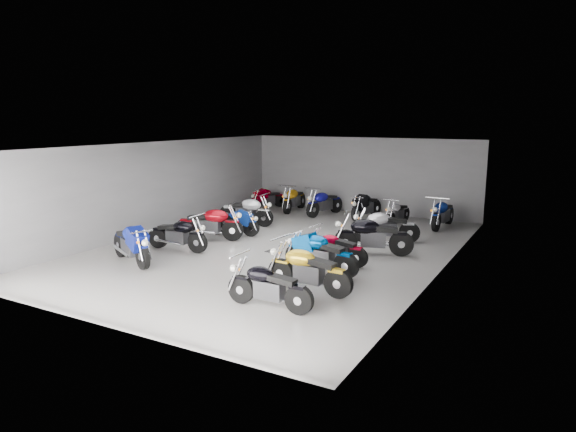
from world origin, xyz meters
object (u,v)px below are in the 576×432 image
object	(u,v)px
motorcycle_right_f	(385,226)
motorcycle_back_d	(366,206)
motorcycle_back_b	(294,199)
motorcycle_left_e	(234,223)
motorcycle_right_a	(268,286)
motorcycle_back_c	(324,203)
motorcycle_left_b	(131,244)
motorcycle_back_a	(268,198)
motorcycle_left_d	(210,224)
motorcycle_left_f	(246,211)
motorcycle_back_e	(398,212)
motorcycle_left_c	(178,234)
motorcycle_right_c	(320,254)
motorcycle_right_d	(336,248)
motorcycle_right_b	(308,270)
drain_grate	(271,251)
motorcycle_right_e	(372,236)
motorcycle_back_f	(443,214)

from	to	relation	value
motorcycle_right_f	motorcycle_back_d	xyz separation A→B (m)	(-1.96, 3.47, -0.02)
motorcycle_back_b	motorcycle_left_e	bearing A→B (deg)	88.49
motorcycle_left_e	motorcycle_back_b	bearing A→B (deg)	169.49
motorcycle_right_a	motorcycle_back_c	size ratio (longest dim) A/B	0.94
motorcycle_left_b	motorcycle_left_e	size ratio (longest dim) A/B	1.17
motorcycle_back_a	motorcycle_left_d	bearing A→B (deg)	124.92
motorcycle_left_f	motorcycle_back_e	distance (m)	5.80
motorcycle_left_d	motorcycle_left_e	size ratio (longest dim) A/B	1.18
motorcycle_left_c	motorcycle_left_d	world-z (taller)	motorcycle_left_d
motorcycle_right_c	motorcycle_back_a	world-z (taller)	motorcycle_right_c
motorcycle_right_d	motorcycle_right_a	bearing A→B (deg)	-174.08
motorcycle_left_f	motorcycle_right_b	size ratio (longest dim) A/B	1.01
motorcycle_left_d	motorcycle_back_c	bearing A→B (deg)	143.84
drain_grate	motorcycle_right_f	size ratio (longest dim) A/B	0.15
motorcycle_left_c	motorcycle_left_e	bearing A→B (deg)	168.49
motorcycle_right_e	motorcycle_back_f	bearing A→B (deg)	-30.13
motorcycle_left_d	motorcycle_left_e	bearing A→B (deg)	140.14
motorcycle_left_d	motorcycle_back_c	xyz separation A→B (m)	(1.45, 5.86, -0.03)
motorcycle_back_a	drain_grate	bearing A→B (deg)	143.65
motorcycle_left_f	motorcycle_back_e	size ratio (longest dim) A/B	1.23
motorcycle_right_c	motorcycle_back_f	xyz separation A→B (m)	(1.54, 7.30, 0.01)
drain_grate	motorcycle_right_e	xyz separation A→B (m)	(2.80, 1.16, 0.56)
motorcycle_left_c	motorcycle_right_a	distance (m)	5.68
motorcycle_left_b	motorcycle_left_d	world-z (taller)	motorcycle_left_d
motorcycle_left_b	motorcycle_right_b	distance (m)	5.42
motorcycle_left_e	motorcycle_left_f	size ratio (longest dim) A/B	0.83
motorcycle_left_b	motorcycle_right_c	bearing A→B (deg)	131.57
motorcycle_left_b	motorcycle_right_a	world-z (taller)	motorcycle_left_b
motorcycle_right_b	motorcycle_right_a	bearing A→B (deg)	172.83
motorcycle_left_b	motorcycle_right_e	bearing A→B (deg)	149.48
motorcycle_right_c	motorcycle_back_a	xyz separation A→B (m)	(-6.26, 7.66, -0.07)
motorcycle_right_b	motorcycle_back_c	xyz separation A→B (m)	(-3.73, 8.86, -0.00)
motorcycle_back_a	motorcycle_back_d	distance (m)	4.69
motorcycle_right_c	motorcycle_back_c	distance (m)	8.14
motorcycle_left_f	motorcycle_left_c	bearing A→B (deg)	-1.55
drain_grate	motorcycle_right_c	distance (m)	2.64
motorcycle_left_e	motorcycle_right_d	world-z (taller)	motorcycle_left_e
motorcycle_left_c	motorcycle_back_f	size ratio (longest dim) A/B	0.95
motorcycle_left_f	motorcycle_back_c	world-z (taller)	motorcycle_left_f
motorcycle_back_e	motorcycle_right_b	bearing A→B (deg)	101.79
motorcycle_right_d	motorcycle_left_d	bearing A→B (deg)	87.61
motorcycle_right_a	motorcycle_back_f	world-z (taller)	motorcycle_back_f
motorcycle_back_c	motorcycle_back_e	xyz separation A→B (m)	(3.20, -0.18, -0.09)
motorcycle_right_a	motorcycle_right_c	bearing A→B (deg)	1.54
motorcycle_left_d	motorcycle_right_d	world-z (taller)	motorcycle_left_d
motorcycle_left_e	motorcycle_right_e	xyz separation A→B (m)	(5.05, -0.05, 0.11)
motorcycle_back_e	motorcycle_back_f	bearing A→B (deg)	-169.46
motorcycle_left_b	motorcycle_left_c	bearing A→B (deg)	-164.50
motorcycle_left_b	motorcycle_left_f	bearing A→B (deg)	-156.58
drain_grate	motorcycle_right_a	world-z (taller)	motorcycle_right_a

